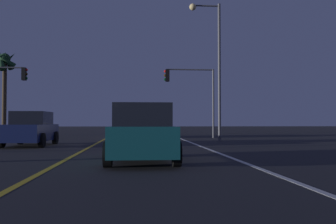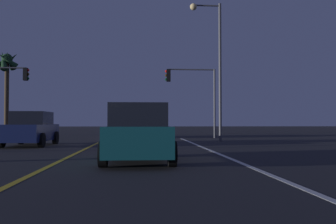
# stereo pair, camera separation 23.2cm
# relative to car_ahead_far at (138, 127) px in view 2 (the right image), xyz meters

# --- Properties ---
(lane_edge_right) EXTENTS (0.16, 33.35, 0.01)m
(lane_edge_right) POSITION_rel_car_ahead_far_xyz_m (3.08, -18.64, -0.82)
(lane_edge_right) COLOR silver
(lane_edge_right) RESTS_ON ground
(lane_center_divider) EXTENTS (0.16, 33.35, 0.01)m
(lane_center_divider) POSITION_rel_car_ahead_far_xyz_m (-2.21, -18.64, -0.82)
(lane_center_divider) COLOR gold
(lane_center_divider) RESTS_ON ground
(car_ahead_far) EXTENTS (2.02, 4.30, 1.70)m
(car_ahead_far) POSITION_rel_car_ahead_far_xyz_m (0.00, 0.00, 0.00)
(car_ahead_far) COLOR black
(car_ahead_far) RESTS_ON ground
(car_oncoming) EXTENTS (2.02, 4.30, 1.70)m
(car_oncoming) POSITION_rel_car_ahead_far_xyz_m (-5.25, -9.38, 0.00)
(car_oncoming) COLOR black
(car_oncoming) RESTS_ON ground
(car_lead_same_lane) EXTENTS (2.02, 4.30, 1.70)m
(car_lead_same_lane) POSITION_rel_car_ahead_far_xyz_m (0.14, -16.99, 0.00)
(car_lead_same_lane) COLOR black
(car_lead_same_lane) RESTS_ON ground
(traffic_light_near_right) EXTENTS (3.76, 0.36, 5.12)m
(traffic_light_near_right) POSITION_rel_car_ahead_far_xyz_m (3.82, -1.47, 3.03)
(traffic_light_near_right) COLOR #4C4C51
(traffic_light_near_right) RESTS_ON ground
(traffic_light_near_left) EXTENTS (2.37, 0.36, 5.10)m
(traffic_light_near_left) POSITION_rel_car_ahead_far_xyz_m (-8.98, -1.47, 2.95)
(traffic_light_near_left) COLOR #4C4C51
(traffic_light_near_left) RESTS_ON ground
(street_lamp_right_far) EXTENTS (2.01, 0.44, 8.75)m
(street_lamp_right_far) POSITION_rel_car_ahead_far_xyz_m (4.80, -5.30, 4.65)
(street_lamp_right_far) COLOR #4C4C51
(street_lamp_right_far) RESTS_ON ground
(palm_tree_left_far) EXTENTS (1.98, 2.09, 7.41)m
(palm_tree_left_far) POSITION_rel_car_ahead_far_xyz_m (-11.20, 3.59, 5.02)
(palm_tree_left_far) COLOR #473826
(palm_tree_left_far) RESTS_ON ground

